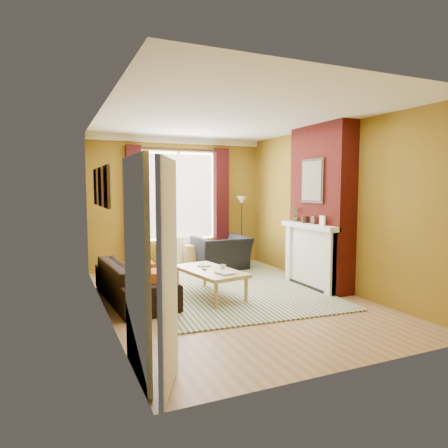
{
  "coord_description": "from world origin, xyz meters",
  "views": [
    {
      "loc": [
        -2.58,
        -5.64,
        1.75
      ],
      "look_at": [
        0.0,
        0.25,
        1.15
      ],
      "focal_mm": 32.0,
      "sensor_mm": 36.0,
      "label": 1
    }
  ],
  "objects_px": {
    "floor_lamp": "(242,211)",
    "wicker_stool": "(193,257)",
    "sofa": "(134,281)",
    "coffee_table": "(210,272)",
    "armchair": "(221,253)"
  },
  "relations": [
    {
      "from": "armchair",
      "to": "wicker_stool",
      "type": "xyz_separation_m",
      "value": [
        -0.51,
        0.36,
        -0.1
      ]
    },
    {
      "from": "coffee_table",
      "to": "sofa",
      "type": "bearing_deg",
      "value": 153.5
    },
    {
      "from": "armchair",
      "to": "sofa",
      "type": "bearing_deg",
      "value": 34.67
    },
    {
      "from": "coffee_table",
      "to": "wicker_stool",
      "type": "distance_m",
      "value": 2.31
    },
    {
      "from": "sofa",
      "to": "coffee_table",
      "type": "height_order",
      "value": "sofa"
    },
    {
      "from": "sofa",
      "to": "wicker_stool",
      "type": "xyz_separation_m",
      "value": [
        1.64,
        1.92,
        -0.05
      ]
    },
    {
      "from": "wicker_stool",
      "to": "floor_lamp",
      "type": "bearing_deg",
      "value": 0.0
    },
    {
      "from": "wicker_stool",
      "to": "floor_lamp",
      "type": "height_order",
      "value": "floor_lamp"
    },
    {
      "from": "sofa",
      "to": "floor_lamp",
      "type": "height_order",
      "value": "floor_lamp"
    },
    {
      "from": "coffee_table",
      "to": "wicker_stool",
      "type": "bearing_deg",
      "value": 67.22
    },
    {
      "from": "armchair",
      "to": "wicker_stool",
      "type": "relative_size",
      "value": 2.03
    },
    {
      "from": "sofa",
      "to": "armchair",
      "type": "xyz_separation_m",
      "value": [
        2.14,
        1.56,
        0.05
      ]
    },
    {
      "from": "armchair",
      "to": "coffee_table",
      "type": "bearing_deg",
      "value": 60.51
    },
    {
      "from": "wicker_stool",
      "to": "sofa",
      "type": "bearing_deg",
      "value": -130.45
    },
    {
      "from": "floor_lamp",
      "to": "wicker_stool",
      "type": "bearing_deg",
      "value": 180.0
    }
  ]
}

